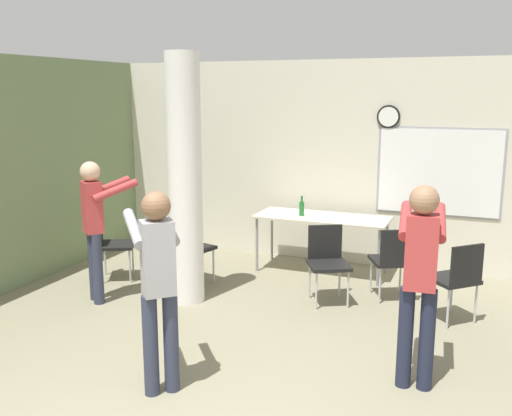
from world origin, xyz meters
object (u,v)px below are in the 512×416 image
Objects in this scene: chair_by_left_wall at (110,241)px; chair_table_front at (327,258)px; person_watching_back at (95,220)px; person_playing_front at (158,276)px; bottle_on_table at (302,208)px; chair_mid_room at (457,276)px; chair_near_pillar at (189,245)px; folding_table at (322,220)px; chair_table_right at (393,258)px; person_playing_side at (420,271)px.

chair_by_left_wall is 2.79m from chair_table_front.
person_playing_front is at bearing -40.50° from person_watching_back.
bottle_on_table is 3.42m from person_playing_front.
chair_by_left_wall is at bearing 115.67° from person_watching_back.
chair_mid_room is 3.15m from chair_near_pillar.
folding_table is 6.52× the size of bottle_on_table.
chair_near_pillar is (-1.40, -1.10, -0.20)m from folding_table.
person_watching_back reaches higher than bottle_on_table.
person_playing_front reaches higher than person_watching_back.
folding_table is 2.00× the size of chair_table_right.
person_playing_front reaches higher than chair_table_right.
chair_mid_room is at bearing -27.75° from bottle_on_table.
chair_mid_room is at bearing 12.89° from person_watching_back.
folding_table is 2.00× the size of chair_mid_room.
chair_by_left_wall and chair_mid_room have the same top height.
person_watching_back is at bearing -136.08° from folding_table.
person_playing_side is at bearing -75.99° from chair_table_right.
chair_near_pillar is at bearing -177.36° from chair_table_front.
folding_table is 1.04× the size of person_playing_side.
chair_by_left_wall is (-2.16, -1.23, -0.35)m from bottle_on_table.
chair_by_left_wall is at bearing -174.26° from chair_table_front.
person_playing_side reaches higher than person_playing_front.
chair_mid_room is 0.52× the size of person_playing_side.
bottle_on_table is (-0.26, -0.06, 0.15)m from folding_table.
person_watching_back is (0.34, -0.71, 0.44)m from chair_by_left_wall.
chair_table_front is at bearing 22.07° from person_watching_back.
chair_table_right is (1.31, -0.64, -0.35)m from bottle_on_table.
person_playing_front is at bearing -131.87° from chair_mid_room.
folding_table is at bearing 28.15° from chair_by_left_wall.
chair_mid_room is at bearing -4.43° from chair_table_front.
person_watching_back is at bearing -64.33° from chair_by_left_wall.
person_playing_side reaches higher than person_watching_back.
chair_mid_room is 3.96m from person_watching_back.
chair_near_pillar is (1.02, 0.20, 0.00)m from chair_by_left_wall.
person_playing_side is at bearing -98.60° from chair_mid_room.
person_playing_front reaches higher than chair_near_pillar.
bottle_on_table is 0.31× the size of chair_mid_room.
person_playing_side is 1.03× the size of person_watching_back.
bottle_on_table is at bearing 46.87° from person_watching_back.
person_playing_front is (-0.09, -3.41, 0.10)m from bottle_on_table.
chair_table_right is at bearing 63.18° from person_playing_front.
chair_mid_room is (2.02, -1.06, -0.35)m from bottle_on_table.
bottle_on_table is at bearing 88.48° from person_playing_front.
folding_table is 0.31m from bottle_on_table.
chair_near_pillar is (-3.15, 0.03, 0.00)m from chair_mid_room.
chair_table_right reaches higher than folding_table.
folding_table is at bearing 13.46° from bottle_on_table.
chair_table_front is 2.60m from person_playing_front.
person_playing_side is (2.92, -1.53, 0.48)m from chair_near_pillar.
person_playing_side is at bearing 24.29° from person_playing_front.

